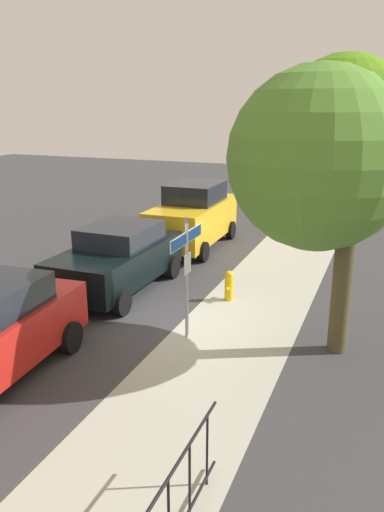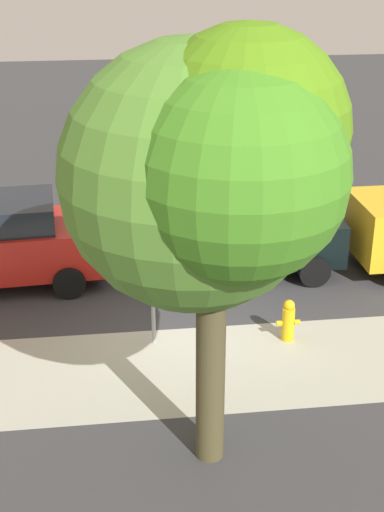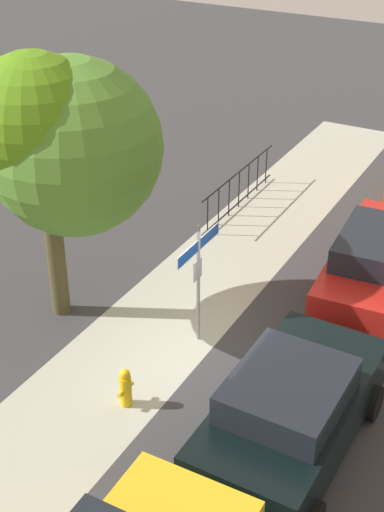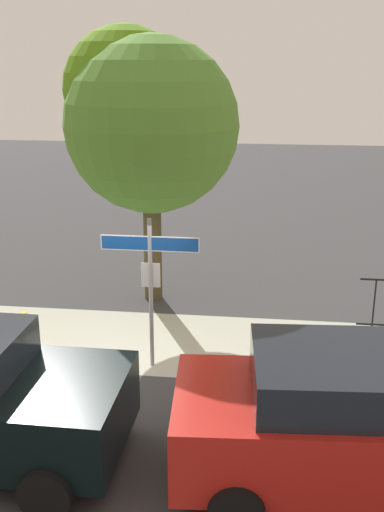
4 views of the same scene
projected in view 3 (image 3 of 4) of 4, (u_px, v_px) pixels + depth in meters
The scene contains 8 objects.
ground_plane at pixel (202, 360), 14.17m from camera, with size 60.00×60.00×0.00m, color #38383A.
sidewalk_strip at pixel (194, 293), 16.23m from camera, with size 24.00×2.60×0.00m, color #A9A999.
street_sign at pixel (198, 263), 13.86m from camera, with size 1.62×0.07×2.61m.
shade_tree at pixel (54, 138), 13.42m from camera, with size 3.49×3.82×5.70m.
car_black at pixel (291, 411), 11.64m from camera, with size 4.26×2.17×1.72m.
car_red at pixel (380, 265), 15.50m from camera, with size 4.78×2.36×1.77m.
iron_fence at pixel (239, 188), 19.66m from camera, with size 4.25×0.04×1.07m.
fire_hydrant at pixel (125, 387), 12.89m from camera, with size 0.42×0.22×0.78m.
Camera 3 is at (-9.90, -5.24, 8.92)m, focal length 50.92 mm.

